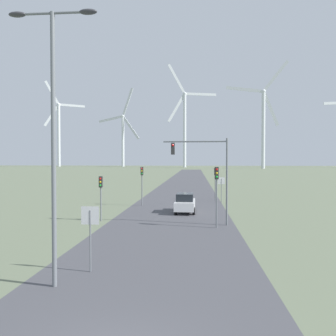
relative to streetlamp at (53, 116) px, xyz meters
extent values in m
cube|color=#47474C|center=(3.57, 42.81, -6.68)|extent=(10.00, 240.00, 0.01)
cylinder|color=slate|center=(0.00, 0.00, -1.34)|extent=(0.18, 0.18, 10.69)
cylinder|color=slate|center=(0.00, 0.00, 3.95)|extent=(2.82, 0.10, 0.10)
ellipsoid|color=#333338|center=(-1.41, 0.00, 3.95)|extent=(0.70, 0.32, 0.20)
ellipsoid|color=#333338|center=(1.41, 0.00, 3.95)|extent=(0.70, 0.32, 0.20)
cylinder|color=slate|center=(0.87, 1.76, -5.31)|extent=(0.07, 0.07, 2.75)
cube|color=white|center=(0.87, 1.75, -4.17)|extent=(0.81, 0.01, 0.81)
cube|color=red|center=(0.87, 1.76, -4.17)|extent=(0.76, 0.02, 0.76)
cylinder|color=slate|center=(8.59, 26.43, -5.29)|extent=(0.07, 0.07, 2.79)
cube|color=white|center=(8.59, 26.42, -4.13)|extent=(0.81, 0.01, 0.81)
cube|color=red|center=(8.59, 26.43, -4.13)|extent=(0.76, 0.02, 0.76)
cylinder|color=slate|center=(-2.16, 13.73, -4.86)|extent=(0.11, 0.11, 3.65)
cube|color=#2D2D2D|center=(-2.16, 13.73, -3.48)|extent=(0.28, 0.24, 0.90)
sphere|color=red|center=(-2.16, 13.59, -3.21)|extent=(0.16, 0.16, 0.16)
sphere|color=gold|center=(-2.16, 13.59, -3.48)|extent=(0.16, 0.16, 0.16)
sphere|color=green|center=(-2.16, 13.59, -3.75)|extent=(0.16, 0.16, 0.16)
cylinder|color=slate|center=(7.07, 11.78, -4.45)|extent=(0.11, 0.11, 4.48)
cube|color=#2D2D2D|center=(7.07, 11.78, -2.66)|extent=(0.28, 0.24, 0.90)
sphere|color=red|center=(7.07, 11.64, -2.39)|extent=(0.16, 0.16, 0.16)
sphere|color=gold|center=(7.07, 11.64, -2.66)|extent=(0.16, 0.16, 0.16)
sphere|color=green|center=(7.07, 11.64, -2.93)|extent=(0.16, 0.16, 0.16)
cylinder|color=slate|center=(-0.27, 22.92, -4.56)|extent=(0.11, 0.11, 4.25)
cube|color=#2D2D2D|center=(-0.27, 22.92, -2.89)|extent=(0.28, 0.24, 0.90)
sphere|color=red|center=(-0.27, 22.78, -2.62)|extent=(0.16, 0.16, 0.16)
sphere|color=gold|center=(-0.27, 22.78, -2.89)|extent=(0.16, 0.16, 0.16)
sphere|color=green|center=(-0.27, 22.78, -3.16)|extent=(0.16, 0.16, 0.16)
cylinder|color=slate|center=(8.00, 28.41, -4.68)|extent=(0.11, 0.11, 4.02)
cube|color=#2D2D2D|center=(8.00, 28.41, -3.11)|extent=(0.28, 0.24, 0.90)
sphere|color=red|center=(8.00, 28.28, -2.84)|extent=(0.16, 0.16, 0.16)
sphere|color=gold|center=(8.00, 28.28, -3.11)|extent=(0.16, 0.16, 0.16)
sphere|color=green|center=(8.00, 28.28, -3.38)|extent=(0.16, 0.16, 0.16)
cylinder|color=slate|center=(7.92, 12.85, -3.36)|extent=(0.14, 0.14, 6.65)
cylinder|color=slate|center=(5.49, 12.85, -0.28)|extent=(4.86, 0.12, 0.12)
cube|color=#2D2D2D|center=(3.79, 12.85, -0.83)|extent=(0.28, 0.24, 0.90)
sphere|color=red|center=(3.79, 12.71, -0.56)|extent=(0.18, 0.18, 0.18)
cube|color=white|center=(4.55, 18.75, -5.96)|extent=(1.91, 4.15, 0.80)
cube|color=#1E2328|center=(4.55, 18.60, -5.21)|extent=(1.62, 2.14, 0.70)
cylinder|color=black|center=(3.73, 20.02, -6.36)|extent=(0.22, 0.66, 0.66)
cylinder|color=black|center=(5.38, 20.02, -6.36)|extent=(0.22, 0.66, 0.66)
cylinder|color=black|center=(3.73, 17.48, -6.36)|extent=(0.22, 0.66, 0.66)
cylinder|color=black|center=(5.38, 17.48, -6.36)|extent=(0.22, 0.66, 0.66)
cylinder|color=silver|center=(-102.55, 240.36, 17.97)|extent=(2.20, 2.20, 49.32)
sphere|color=silver|center=(-102.55, 240.36, 42.63)|extent=(2.60, 2.60, 2.60)
cube|color=silver|center=(-93.06, 244.72, 42.38)|extent=(18.05, 8.65, 2.28)
cube|color=silver|center=(-107.10, 238.28, 51.80)|extent=(10.17, 5.03, 18.07)
cube|color=silver|center=(-107.50, 238.09, 33.71)|extent=(10.88, 5.36, 17.67)
cylinder|color=silver|center=(-51.26, 242.48, 13.20)|extent=(2.20, 2.20, 39.78)
sphere|color=silver|center=(-51.26, 242.48, 33.09)|extent=(2.60, 2.60, 2.60)
cube|color=silver|center=(-47.10, 240.98, 44.03)|extent=(9.59, 3.89, 21.34)
cube|color=silver|center=(-62.24, 246.47, 31.45)|extent=(21.15, 8.09, 4.88)
cube|color=silver|center=(-44.43, 240.01, 23.80)|extent=(14.40, 5.64, 18.68)
cylinder|color=silver|center=(-1.86, 220.95, 19.44)|extent=(2.20, 2.20, 52.26)
sphere|color=silver|center=(-1.86, 220.95, 45.57)|extent=(2.60, 2.60, 2.60)
cube|color=silver|center=(9.68, 223.82, 45.54)|extent=(21.95, 5.92, 1.86)
cube|color=silver|center=(-7.61, 219.52, 55.89)|extent=(12.50, 3.57, 20.40)
cube|color=silver|center=(-7.66, 219.50, 35.29)|extent=(12.59, 3.59, 20.35)
cylinder|color=silver|center=(46.87, 190.96, 16.69)|extent=(2.20, 2.20, 46.76)
sphere|color=silver|center=(46.87, 190.96, 40.07)|extent=(2.60, 2.60, 2.60)
cube|color=silver|center=(53.99, 190.42, 49.20)|extent=(14.89, 1.62, 18.33)
cube|color=silver|center=(35.44, 191.82, 41.70)|extent=(21.88, 2.14, 4.84)
cube|color=silver|center=(51.19, 190.63, 29.33)|extent=(9.85, 1.24, 20.95)
camera|label=1|loc=(5.49, -12.33, -1.73)|focal=35.00mm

